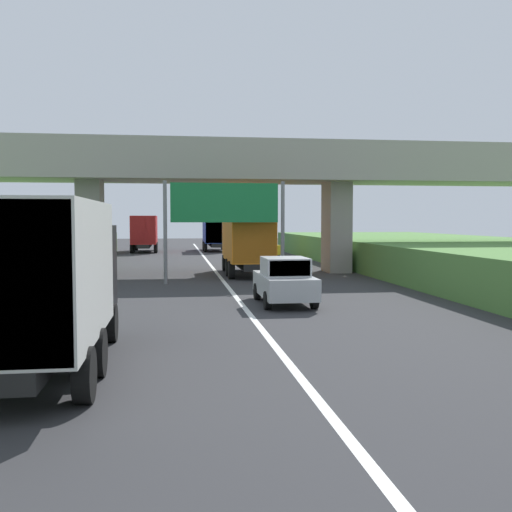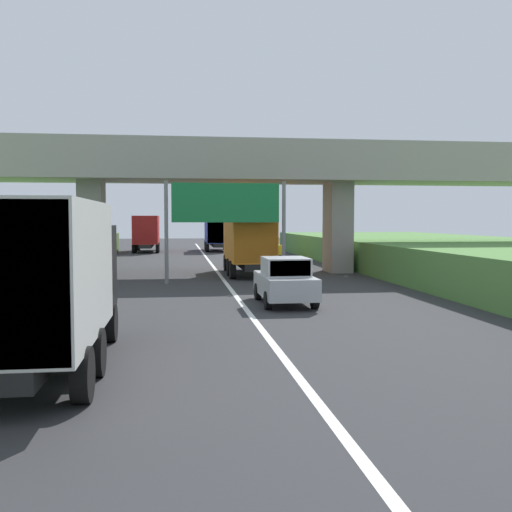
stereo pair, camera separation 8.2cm
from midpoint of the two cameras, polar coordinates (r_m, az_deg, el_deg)
lane_centre_stripe at (r=26.84m, az=-2.48°, el=-3.07°), size 0.20×98.18×0.01m
overpass_bridge at (r=34.00m, az=-3.61°, el=7.73°), size 40.00×4.80×7.45m
overhead_highway_sign at (r=28.63m, az=-2.85°, el=4.58°), size 5.88×0.18×4.95m
truck_black at (r=12.69m, az=-19.54°, el=-1.90°), size 2.44×7.30×3.44m
truck_orange at (r=32.96m, az=-0.73°, el=1.53°), size 2.44×7.30×3.44m
truck_red at (r=57.34m, az=-10.46°, el=2.32°), size 2.44×7.30×3.44m
truck_blue at (r=58.45m, az=-3.74°, el=2.40°), size 2.44×7.30×3.44m
car_yellow at (r=48.01m, az=1.13°, el=0.87°), size 1.86×4.10×1.72m
car_silver at (r=21.55m, az=2.92°, el=-2.41°), size 1.86×4.10×1.72m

